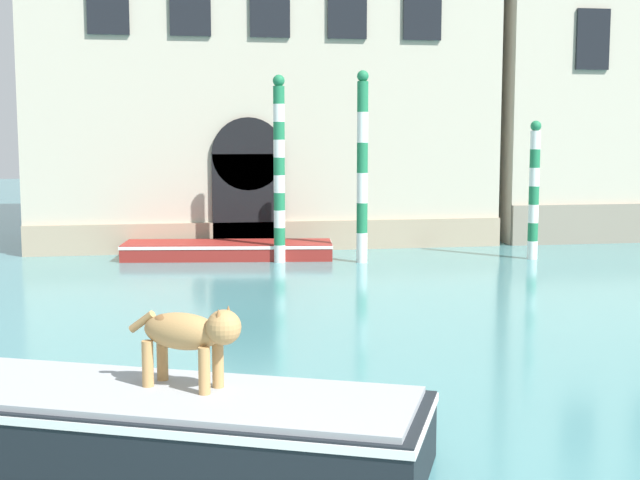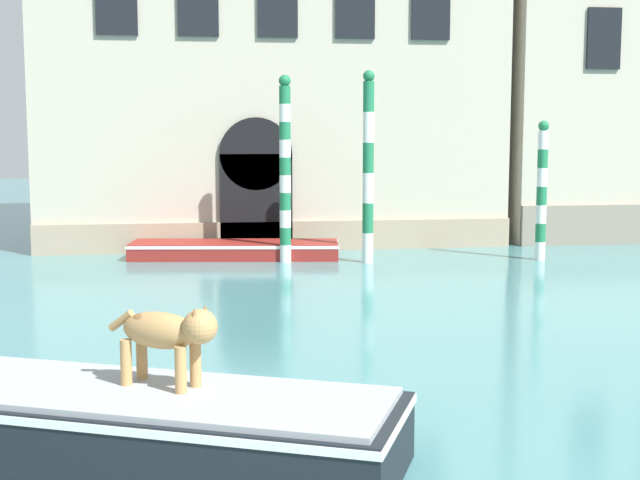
{
  "view_description": "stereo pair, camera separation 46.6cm",
  "coord_description": "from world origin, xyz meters",
  "px_view_note": "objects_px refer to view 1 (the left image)",
  "views": [
    {
      "loc": [
        -0.1,
        -4.11,
        3.25
      ],
      "look_at": [
        2.78,
        12.43,
        1.2
      ],
      "focal_mm": 50.0,
      "sensor_mm": 36.0,
      "label": 1
    },
    {
      "loc": [
        0.36,
        -4.18,
        3.25
      ],
      "look_at": [
        2.78,
        12.43,
        1.2
      ],
      "focal_mm": 50.0,
      "sensor_mm": 36.0,
      "label": 2
    }
  ],
  "objects_px": {
    "boat_foreground": "(68,417)",
    "dog_on_deck": "(190,333)",
    "mooring_pole_1": "(362,167)",
    "boat_moored_near_palazzo": "(228,250)",
    "mooring_pole_0": "(279,169)",
    "mooring_pole_3": "(534,190)"
  },
  "relations": [
    {
      "from": "boat_foreground",
      "to": "dog_on_deck",
      "type": "height_order",
      "value": "dog_on_deck"
    },
    {
      "from": "dog_on_deck",
      "to": "boat_moored_near_palazzo",
      "type": "height_order",
      "value": "dog_on_deck"
    },
    {
      "from": "boat_moored_near_palazzo",
      "to": "mooring_pole_3",
      "type": "bearing_deg",
      "value": -3.29
    },
    {
      "from": "boat_foreground",
      "to": "dog_on_deck",
      "type": "xyz_separation_m",
      "value": [
        1.23,
        -0.35,
        0.89
      ]
    },
    {
      "from": "mooring_pole_3",
      "to": "mooring_pole_1",
      "type": "bearing_deg",
      "value": 177.67
    },
    {
      "from": "dog_on_deck",
      "to": "boat_moored_near_palazzo",
      "type": "distance_m",
      "value": 14.24
    },
    {
      "from": "dog_on_deck",
      "to": "mooring_pole_3",
      "type": "relative_size",
      "value": 0.31
    },
    {
      "from": "dog_on_deck",
      "to": "boat_moored_near_palazzo",
      "type": "xyz_separation_m",
      "value": [
        1.36,
        14.14,
        -1.05
      ]
    },
    {
      "from": "mooring_pole_0",
      "to": "dog_on_deck",
      "type": "bearing_deg",
      "value": -101.05
    },
    {
      "from": "mooring_pole_1",
      "to": "mooring_pole_3",
      "type": "bearing_deg",
      "value": -2.33
    },
    {
      "from": "mooring_pole_0",
      "to": "mooring_pole_1",
      "type": "height_order",
      "value": "mooring_pole_1"
    },
    {
      "from": "boat_foreground",
      "to": "mooring_pole_0",
      "type": "distance_m",
      "value": 13.55
    },
    {
      "from": "mooring_pole_1",
      "to": "boat_foreground",
      "type": "bearing_deg",
      "value": -115.02
    },
    {
      "from": "dog_on_deck",
      "to": "mooring_pole_0",
      "type": "bearing_deg",
      "value": 112.85
    },
    {
      "from": "mooring_pole_0",
      "to": "boat_foreground",
      "type": "bearing_deg",
      "value": -106.49
    },
    {
      "from": "mooring_pole_0",
      "to": "boat_moored_near_palazzo",
      "type": "bearing_deg",
      "value": 142.7
    },
    {
      "from": "boat_foreground",
      "to": "mooring_pole_0",
      "type": "relative_size",
      "value": 1.59
    },
    {
      "from": "boat_foreground",
      "to": "mooring_pole_3",
      "type": "bearing_deg",
      "value": 73.89
    },
    {
      "from": "boat_foreground",
      "to": "mooring_pole_3",
      "type": "relative_size",
      "value": 2.09
    },
    {
      "from": "mooring_pole_3",
      "to": "boat_moored_near_palazzo",
      "type": "bearing_deg",
      "value": 169.01
    },
    {
      "from": "boat_foreground",
      "to": "mooring_pole_1",
      "type": "bearing_deg",
      "value": 88.69
    },
    {
      "from": "boat_foreground",
      "to": "dog_on_deck",
      "type": "bearing_deg",
      "value": 7.58
    }
  ]
}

